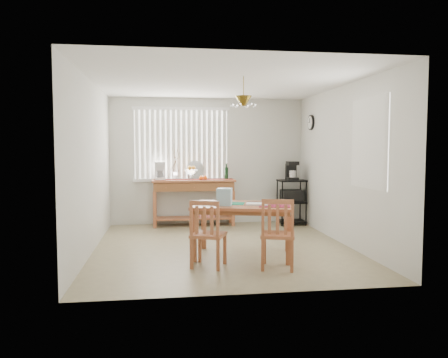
{
  "coord_description": "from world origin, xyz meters",
  "views": [
    {
      "loc": [
        -0.93,
        -6.8,
        1.59
      ],
      "look_at": [
        0.1,
        0.55,
        1.05
      ],
      "focal_mm": 35.0,
      "sensor_mm": 36.0,
      "label": 1
    }
  ],
  "objects": [
    {
      "name": "room_shell",
      "position": [
        0.0,
        0.01,
        1.69
      ],
      "size": [
        4.2,
        4.7,
        2.7
      ],
      "color": "silver",
      "rests_on": "ground"
    },
    {
      "name": "wire_cart",
      "position": [
        1.69,
        1.85,
        0.56
      ],
      "size": [
        0.54,
        0.43,
        0.92
      ],
      "color": "black",
      "rests_on": "ground"
    },
    {
      "name": "ground",
      "position": [
        0.0,
        0.0,
        -0.01
      ],
      "size": [
        4.0,
        4.5,
        0.01
      ],
      "primitive_type": "cube",
      "color": "#998D68"
    },
    {
      "name": "sideboard_items",
      "position": [
        -0.6,
        2.01,
        1.09
      ],
      "size": [
        1.59,
        0.4,
        0.72
      ],
      "color": "maroon",
      "rests_on": "sideboard"
    },
    {
      "name": "sideboard",
      "position": [
        -0.31,
        2.0,
        0.7
      ],
      "size": [
        1.67,
        0.47,
        0.94
      ],
      "color": "#B1623B",
      "rests_on": "ground"
    },
    {
      "name": "dining_table",
      "position": [
        0.22,
        -0.61,
        0.68
      ],
      "size": [
        1.62,
        1.26,
        0.76
      ],
      "color": "#B1623B",
      "rests_on": "ground"
    },
    {
      "name": "chair_left",
      "position": [
        -0.35,
        -1.13,
        0.44
      ],
      "size": [
        0.54,
        0.54,
        0.9
      ],
      "color": "#B1623B",
      "rests_on": "ground"
    },
    {
      "name": "table_items",
      "position": [
        0.05,
        -0.69,
        0.85
      ],
      "size": [
        1.08,
        0.78,
        0.24
      ],
      "color": "#157652",
      "rests_on": "dining_table"
    },
    {
      "name": "cart_items",
      "position": [
        1.69,
        1.86,
        1.1
      ],
      "size": [
        0.22,
        0.26,
        0.38
      ],
      "color": "black",
      "rests_on": "wire_cart"
    },
    {
      "name": "chair_right",
      "position": [
        0.54,
        -1.33,
        0.46
      ],
      "size": [
        0.54,
        0.54,
        0.93
      ],
      "color": "#B1623B",
      "rests_on": "ground"
    }
  ]
}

